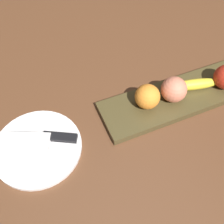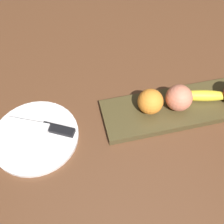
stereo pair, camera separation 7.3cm
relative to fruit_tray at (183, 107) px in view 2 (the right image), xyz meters
The scene contains 8 objects.
ground_plane 0.02m from the fruit_tray, 68.68° to the left, with size 2.40×2.40×0.00m, color brown.
fruit_tray is the anchor object (origin of this frame).
banana 0.06m from the fruit_tray, behind, with size 0.15×0.03×0.03m, color yellow.
orange_near_apple 0.11m from the fruit_tray, ahead, with size 0.07×0.07×0.07m, color orange.
peach 0.05m from the fruit_tray, ahead, with size 0.07×0.07×0.07m, color #D5795C.
dinner_plate 0.42m from the fruit_tray, ahead, with size 0.23×0.23×0.01m, color white.
folded_napkin 0.45m from the fruit_tray, ahead, with size 0.12×0.09×0.02m, color white.
knife 0.37m from the fruit_tray, ahead, with size 0.17×0.10×0.01m.
Camera 2 is at (0.30, 0.40, 0.64)m, focal length 44.23 mm.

